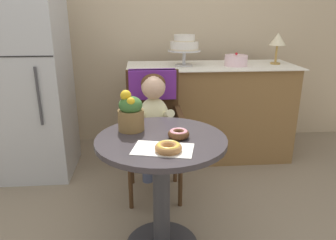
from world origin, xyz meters
TOP-DOWN VIEW (x-y plane):
  - back_wall at (0.00, 1.85)m, footprint 4.80×0.10m
  - cafe_table at (0.00, 0.00)m, footprint 0.72×0.72m
  - wicker_chair at (-0.02, 0.70)m, footprint 0.42×0.45m
  - seated_child at (-0.02, 0.55)m, footprint 0.27×0.32m
  - paper_napkin at (-0.00, -0.16)m, footprint 0.33×0.25m
  - donut_front at (0.02, -0.18)m, footprint 0.13×0.13m
  - donut_mid at (0.09, -0.01)m, footprint 0.12×0.12m
  - flower_vase at (-0.16, 0.14)m, footprint 0.15×0.15m
  - display_counter at (0.55, 1.30)m, footprint 1.56×0.62m
  - tiered_cake_stand at (0.29, 1.30)m, footprint 0.30×0.30m
  - round_layer_cake at (0.76, 1.26)m, footprint 0.21×0.21m
  - table_lamp at (1.16, 1.31)m, footprint 0.15×0.15m
  - refrigerator at (-1.05, 1.10)m, footprint 0.64×0.63m

SIDE VIEW (x-z plane):
  - display_counter at x=0.55m, z-range 0.00..0.90m
  - cafe_table at x=0.00m, z-range 0.15..0.87m
  - wicker_chair at x=-0.02m, z-range 0.16..1.12m
  - seated_child at x=-0.02m, z-range 0.31..1.04m
  - paper_napkin at x=0.00m, z-range 0.72..0.72m
  - donut_front at x=0.02m, z-range 0.72..0.77m
  - donut_mid at x=0.09m, z-range 0.72..0.77m
  - flower_vase at x=-0.16m, z-range 0.71..0.94m
  - refrigerator at x=-1.05m, z-range 0.00..1.70m
  - round_layer_cake at x=0.76m, z-range 0.89..1.01m
  - tiered_cake_stand at x=0.29m, z-range 0.94..1.22m
  - table_lamp at x=1.16m, z-range 0.97..1.26m
  - back_wall at x=0.00m, z-range 0.00..2.70m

